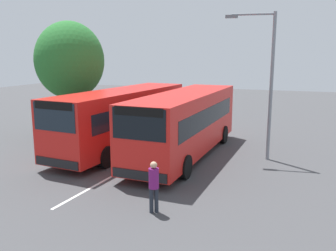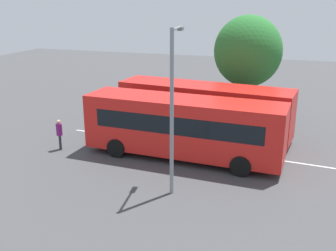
% 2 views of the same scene
% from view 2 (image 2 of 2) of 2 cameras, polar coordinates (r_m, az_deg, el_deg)
% --- Properties ---
extents(ground_plane, '(72.36, 72.36, 0.00)m').
position_cam_2_polar(ground_plane, '(21.90, 3.27, -3.11)').
color(ground_plane, '#424244').
extents(bus_far_left, '(10.25, 3.44, 3.11)m').
position_cam_2_polar(bus_far_left, '(23.09, 5.13, 2.43)').
color(bus_far_left, red).
rests_on(bus_far_left, ground).
extents(bus_center_left, '(10.16, 2.91, 3.11)m').
position_cam_2_polar(bus_center_left, '(19.89, 2.08, -0.04)').
color(bus_center_left, red).
rests_on(bus_center_left, ground).
extents(pedestrian, '(0.44, 0.44, 1.67)m').
position_cam_2_polar(pedestrian, '(21.99, -15.37, -0.93)').
color(pedestrian, '#232833').
rests_on(pedestrian, ground).
extents(street_lamp, '(0.45, 2.26, 6.79)m').
position_cam_2_polar(street_lamp, '(15.71, 0.71, 3.58)').
color(street_lamp, gray).
rests_on(street_lamp, ground).
extents(depot_tree, '(4.37, 3.93, 6.87)m').
position_cam_2_polar(depot_tree, '(26.41, 11.42, 10.38)').
color(depot_tree, '#4C3823').
rests_on(depot_tree, ground).
extents(lane_stripe_outer_left, '(15.07, 1.31, 0.01)m').
position_cam_2_polar(lane_stripe_outer_left, '(21.90, 3.27, -3.10)').
color(lane_stripe_outer_left, silver).
rests_on(lane_stripe_outer_left, ground).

